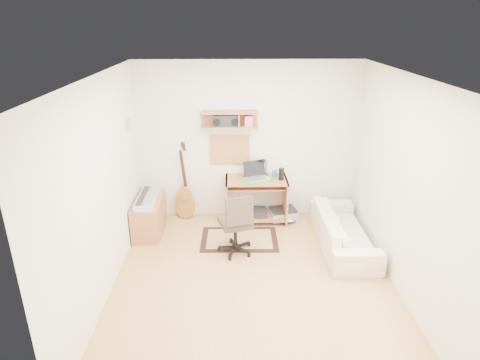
{
  "coord_description": "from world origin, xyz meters",
  "views": [
    {
      "loc": [
        -0.26,
        -4.52,
        3.2
      ],
      "look_at": [
        -0.15,
        1.05,
        1.0
      ],
      "focal_mm": 31.0,
      "sensor_mm": 36.0,
      "label": 1
    }
  ],
  "objects_px": {
    "desk": "(256,200)",
    "cabinet": "(149,216)",
    "printer": "(283,214)",
    "task_chair": "(235,223)",
    "sofa": "(344,225)"
  },
  "relations": [
    {
      "from": "cabinet",
      "to": "sofa",
      "type": "bearing_deg",
      "value": -9.42
    },
    {
      "from": "sofa",
      "to": "task_chair",
      "type": "bearing_deg",
      "value": 95.35
    },
    {
      "from": "cabinet",
      "to": "printer",
      "type": "xyz_separation_m",
      "value": [
        2.17,
        0.42,
        -0.19
      ]
    },
    {
      "from": "printer",
      "to": "cabinet",
      "type": "bearing_deg",
      "value": 177.6
    },
    {
      "from": "desk",
      "to": "cabinet",
      "type": "bearing_deg",
      "value": -168.35
    },
    {
      "from": "printer",
      "to": "task_chair",
      "type": "bearing_deg",
      "value": -140.83
    },
    {
      "from": "printer",
      "to": "sofa",
      "type": "bearing_deg",
      "value": -62.68
    },
    {
      "from": "printer",
      "to": "desk",
      "type": "bearing_deg",
      "value": 175.31
    },
    {
      "from": "cabinet",
      "to": "printer",
      "type": "relative_size",
      "value": 2.05
    },
    {
      "from": "cabinet",
      "to": "printer",
      "type": "bearing_deg",
      "value": 11.04
    },
    {
      "from": "desk",
      "to": "sofa",
      "type": "height_order",
      "value": "desk"
    },
    {
      "from": "cabinet",
      "to": "desk",
      "type": "bearing_deg",
      "value": 11.65
    },
    {
      "from": "printer",
      "to": "sofa",
      "type": "height_order",
      "value": "sofa"
    },
    {
      "from": "desk",
      "to": "printer",
      "type": "xyz_separation_m",
      "value": [
        0.46,
        0.07,
        -0.29
      ]
    },
    {
      "from": "desk",
      "to": "cabinet",
      "type": "height_order",
      "value": "desk"
    }
  ]
}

